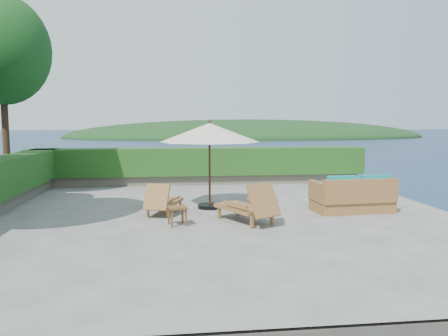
{
  "coord_description": "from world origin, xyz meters",
  "views": [
    {
      "loc": [
        -1.06,
        -10.57,
        2.3
      ],
      "look_at": [
        0.3,
        0.8,
        1.1
      ],
      "focal_mm": 35.0,
      "sensor_mm": 36.0,
      "label": 1
    }
  ],
  "objects": [
    {
      "name": "side_table",
      "position": [
        -0.96,
        -0.93,
        0.35
      ],
      "size": [
        0.48,
        0.48,
        0.43
      ],
      "rotation": [
        0.0,
        0.0,
        0.23
      ],
      "color": "brown",
      "rests_on": "ground"
    },
    {
      "name": "wicker_loveseat",
      "position": [
        3.56,
        0.04,
        0.38
      ],
      "size": [
        2.08,
        1.18,
        0.98
      ],
      "rotation": [
        0.0,
        0.0,
        0.08
      ],
      "color": "brown",
      "rests_on": "ground"
    },
    {
      "name": "tree_far",
      "position": [
        -6.0,
        3.2,
        4.4
      ],
      "size": [
        2.8,
        2.8,
        6.03
      ],
      "color": "#3A2616",
      "rests_on": "ground"
    },
    {
      "name": "patio_umbrella",
      "position": [
        -0.07,
        0.97,
        2.01
      ],
      "size": [
        2.96,
        2.96,
        2.37
      ],
      "rotation": [
        0.0,
        0.0,
        -0.12
      ],
      "color": "black",
      "rests_on": "ground"
    },
    {
      "name": "planter_wall_far",
      "position": [
        0.0,
        5.6,
        0.18
      ],
      "size": [
        12.0,
        0.6,
        0.36
      ],
      "primitive_type": "cube",
      "color": "#6F6959",
      "rests_on": "ground"
    },
    {
      "name": "lounge_left",
      "position": [
        -1.3,
        0.32,
        0.34
      ],
      "size": [
        1.0,
        1.53,
        0.82
      ],
      "rotation": [
        0.0,
        0.0,
        -0.32
      ],
      "color": "brown",
      "rests_on": "ground"
    },
    {
      "name": "offshore_island",
      "position": [
        25.0,
        140.0,
        -3.0
      ],
      "size": [
        126.0,
        57.6,
        12.6
      ],
      "primitive_type": "ellipsoid",
      "color": "#133219",
      "rests_on": "ocean"
    },
    {
      "name": "hedge_far",
      "position": [
        0.0,
        5.6,
        0.85
      ],
      "size": [
        12.4,
        0.9,
        1.0
      ],
      "primitive_type": "cube",
      "color": "#1C4012",
      "rests_on": "planter_wall_far"
    },
    {
      "name": "lounge_right",
      "position": [
        0.67,
        -0.88,
        0.4
      ],
      "size": [
        1.4,
        1.79,
        0.96
      ],
      "rotation": [
        0.0,
        0.0,
        0.5
      ],
      "color": "brown",
      "rests_on": "ground"
    },
    {
      "name": "ground",
      "position": [
        0.0,
        0.0,
        0.0
      ],
      "size": [
        12.0,
        12.0,
        0.0
      ],
      "primitive_type": "plane",
      "color": "gray",
      "rests_on": "ground"
    },
    {
      "name": "foundation",
      "position": [
        0.0,
        0.0,
        -1.55
      ],
      "size": [
        12.0,
        12.0,
        3.0
      ],
      "primitive_type": "cube",
      "color": "#5F584C",
      "rests_on": "ocean"
    },
    {
      "name": "ocean",
      "position": [
        0.0,
        0.0,
        -3.0
      ],
      "size": [
        600.0,
        600.0,
        0.0
      ],
      "primitive_type": "plane",
      "color": "#18274B",
      "rests_on": "ground"
    }
  ]
}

